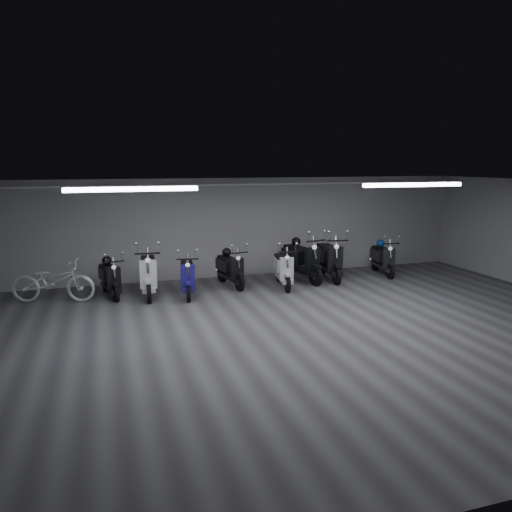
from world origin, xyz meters
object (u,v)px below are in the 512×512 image
object	(u,v)px
scooter_9	(383,254)
helmet_2	(107,261)
helmet_3	(227,252)
scooter_6	(283,263)
scooter_7	(302,254)
scooter_2	(148,267)
scooter_5	(230,264)
bicycle	(53,276)
helmet_1	(380,243)
scooter_0	(110,273)
helmet_0	(296,242)
scooter_8	(329,253)
scooter_4	(187,270)

from	to	relation	value
scooter_9	helmet_2	size ratio (longest dim) A/B	7.03
helmet_2	helmet_3	size ratio (longest dim) A/B	1.00
scooter_6	helmet_2	size ratio (longest dim) A/B	7.23
scooter_7	helmet_2	xyz separation A→B (m)	(-5.12, 0.10, 0.11)
scooter_2	scooter_6	world-z (taller)	scooter_2
scooter_5	helmet_3	xyz separation A→B (m)	(-0.04, 0.23, 0.27)
scooter_2	scooter_6	bearing A→B (deg)	1.86
scooter_9	helmet_3	size ratio (longest dim) A/B	7.02
scooter_5	bicycle	xyz separation A→B (m)	(-4.31, -0.18, 0.00)
scooter_6	helmet_3	size ratio (longest dim) A/B	7.21
bicycle	helmet_1	world-z (taller)	bicycle
bicycle	helmet_2	size ratio (longest dim) A/B	7.96
scooter_7	helmet_1	xyz separation A→B (m)	(2.58, 0.21, 0.14)
scooter_0	bicycle	distance (m)	1.27
scooter_2	scooter_9	xyz separation A→B (m)	(6.71, 0.30, -0.10)
bicycle	helmet_0	bearing A→B (deg)	-70.59
scooter_8	scooter_5	bearing A→B (deg)	-172.80
scooter_4	helmet_3	distance (m)	1.43
scooter_4	scooter_6	bearing A→B (deg)	9.67
scooter_7	scooter_6	bearing A→B (deg)	-157.75
scooter_2	scooter_6	xyz separation A→B (m)	(3.45, -0.16, -0.09)
helmet_1	scooter_8	bearing A→B (deg)	-171.51
scooter_0	scooter_5	world-z (taller)	scooter_5
scooter_8	helmet_3	xyz separation A→B (m)	(-2.88, 0.25, 0.14)
scooter_8	helmet_1	xyz separation A→B (m)	(1.77, 0.26, 0.15)
scooter_9	helmet_1	bearing A→B (deg)	90.00
scooter_2	helmet_2	size ratio (longest dim) A/B	8.19
scooter_2	helmet_0	world-z (taller)	scooter_2
scooter_4	scooter_9	xyz separation A→B (m)	(5.80, 0.55, -0.01)
scooter_5	helmet_1	bearing A→B (deg)	-7.72
scooter_9	helmet_3	world-z (taller)	scooter_9
scooter_7	scooter_9	size ratio (longest dim) A/B	1.20
scooter_7	bicycle	bearing A→B (deg)	170.01
helmet_1	helmet_3	xyz separation A→B (m)	(-4.65, -0.01, -0.01)
scooter_5	scooter_7	bearing A→B (deg)	-9.98
scooter_8	helmet_1	distance (m)	1.80
scooter_6	helmet_2	bearing A→B (deg)	-177.90
scooter_6	helmet_1	world-z (taller)	scooter_6
scooter_6	scooter_8	distance (m)	1.59
scooter_5	helmet_2	world-z (taller)	scooter_5
scooter_4	scooter_6	xyz separation A→B (m)	(2.54, 0.09, 0.01)
scooter_8	scooter_9	xyz separation A→B (m)	(1.73, 0.03, -0.12)
scooter_4	helmet_3	world-z (taller)	scooter_4
scooter_0	scooter_5	size ratio (longest dim) A/B	0.97
scooter_2	scooter_4	xyz separation A→B (m)	(0.91, -0.25, -0.10)
scooter_7	bicycle	world-z (taller)	scooter_7
scooter_2	scooter_8	distance (m)	4.99
helmet_0	helmet_2	distance (m)	5.07
scooter_6	scooter_5	bearing A→B (deg)	170.43
scooter_0	helmet_2	bearing A→B (deg)	90.00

